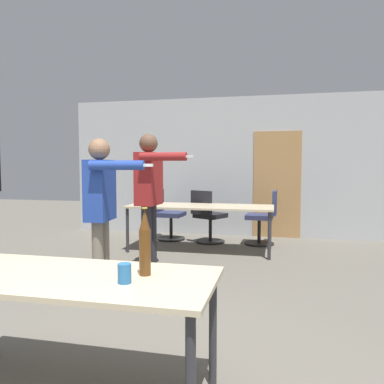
{
  "coord_description": "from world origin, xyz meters",
  "views": [
    {
      "loc": [
        1.07,
        -1.5,
        1.37
      ],
      "look_at": [
        0.2,
        2.39,
        1.1
      ],
      "focal_mm": 35.0,
      "sensor_mm": 36.0,
      "label": 1
    }
  ],
  "objects_px": {
    "office_chair_side_rolled": "(167,216)",
    "beer_bottle": "(145,243)",
    "drink_cup": "(125,273)",
    "person_near_casual": "(150,188)",
    "person_center_tall": "(101,201)",
    "office_chair_far_right": "(264,219)",
    "office_chair_near_pushed": "(208,218)"
  },
  "relations": [
    {
      "from": "beer_bottle",
      "to": "drink_cup",
      "type": "distance_m",
      "value": 0.22
    },
    {
      "from": "beer_bottle",
      "to": "drink_cup",
      "type": "xyz_separation_m",
      "value": [
        -0.06,
        -0.17,
        -0.13
      ]
    },
    {
      "from": "office_chair_side_rolled",
      "to": "drink_cup",
      "type": "relative_size",
      "value": 8.77
    },
    {
      "from": "person_near_casual",
      "to": "drink_cup",
      "type": "bearing_deg",
      "value": 19.33
    },
    {
      "from": "person_center_tall",
      "to": "office_chair_near_pushed",
      "type": "height_order",
      "value": "person_center_tall"
    },
    {
      "from": "office_chair_far_right",
      "to": "drink_cup",
      "type": "distance_m",
      "value": 4.82
    },
    {
      "from": "person_near_casual",
      "to": "person_center_tall",
      "type": "xyz_separation_m",
      "value": [
        -0.18,
        -1.04,
        -0.08
      ]
    },
    {
      "from": "person_center_tall",
      "to": "office_chair_side_rolled",
      "type": "distance_m",
      "value": 3.16
    },
    {
      "from": "beer_bottle",
      "to": "person_near_casual",
      "type": "bearing_deg",
      "value": 108.39
    },
    {
      "from": "office_chair_side_rolled",
      "to": "beer_bottle",
      "type": "distance_m",
      "value": 4.88
    },
    {
      "from": "person_center_tall",
      "to": "beer_bottle",
      "type": "bearing_deg",
      "value": 29.8
    },
    {
      "from": "person_center_tall",
      "to": "person_near_casual",
      "type": "bearing_deg",
      "value": 166.45
    },
    {
      "from": "person_near_casual",
      "to": "office_chair_far_right",
      "type": "relative_size",
      "value": 1.88
    },
    {
      "from": "person_near_casual",
      "to": "beer_bottle",
      "type": "xyz_separation_m",
      "value": [
        0.87,
        -2.63,
        -0.16
      ]
    },
    {
      "from": "person_center_tall",
      "to": "office_chair_far_right",
      "type": "bearing_deg",
      "value": 148.44
    },
    {
      "from": "office_chair_side_rolled",
      "to": "drink_cup",
      "type": "bearing_deg",
      "value": 19.09
    },
    {
      "from": "office_chair_far_right",
      "to": "person_near_casual",
      "type": "bearing_deg",
      "value": 147.33
    },
    {
      "from": "office_chair_far_right",
      "to": "office_chair_near_pushed",
      "type": "bearing_deg",
      "value": 97.71
    },
    {
      "from": "person_center_tall",
      "to": "office_chair_near_pushed",
      "type": "relative_size",
      "value": 1.75
    },
    {
      "from": "office_chair_far_right",
      "to": "office_chair_near_pushed",
      "type": "relative_size",
      "value": 1.0
    },
    {
      "from": "office_chair_near_pushed",
      "to": "office_chair_side_rolled",
      "type": "height_order",
      "value": "office_chair_near_pushed"
    },
    {
      "from": "beer_bottle",
      "to": "drink_cup",
      "type": "height_order",
      "value": "beer_bottle"
    },
    {
      "from": "person_center_tall",
      "to": "office_chair_far_right",
      "type": "height_order",
      "value": "person_center_tall"
    },
    {
      "from": "office_chair_side_rolled",
      "to": "person_center_tall",
      "type": "bearing_deg",
      "value": 8.89
    },
    {
      "from": "person_center_tall",
      "to": "office_chair_far_right",
      "type": "distance_m",
      "value": 3.46
    },
    {
      "from": "office_chair_far_right",
      "to": "office_chair_side_rolled",
      "type": "distance_m",
      "value": 1.79
    },
    {
      "from": "office_chair_side_rolled",
      "to": "drink_cup",
      "type": "xyz_separation_m",
      "value": [
        1.19,
        -4.86,
        0.35
      ]
    },
    {
      "from": "person_near_casual",
      "to": "office_chair_side_rolled",
      "type": "bearing_deg",
      "value": -166.71
    },
    {
      "from": "office_chair_near_pushed",
      "to": "office_chair_side_rolled",
      "type": "xyz_separation_m",
      "value": [
        -0.81,
        0.17,
        -0.01
      ]
    },
    {
      "from": "office_chair_far_right",
      "to": "drink_cup",
      "type": "bearing_deg",
      "value": 175.76
    },
    {
      "from": "office_chair_far_right",
      "to": "office_chair_near_pushed",
      "type": "xyz_separation_m",
      "value": [
        -0.98,
        -0.08,
        -0.0
      ]
    },
    {
      "from": "office_chair_side_rolled",
      "to": "drink_cup",
      "type": "height_order",
      "value": "office_chair_side_rolled"
    }
  ]
}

